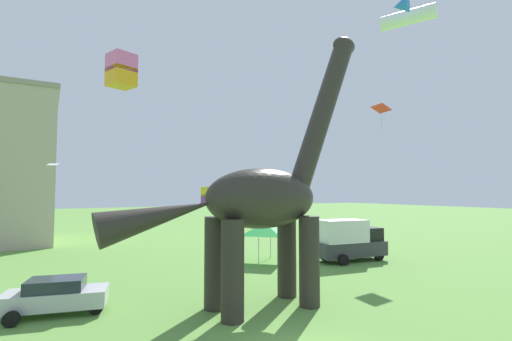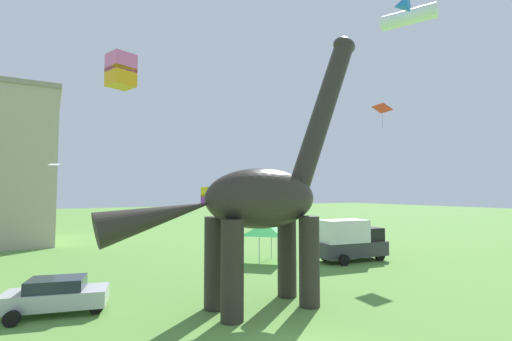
{
  "view_description": "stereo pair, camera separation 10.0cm",
  "coord_description": "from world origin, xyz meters",
  "px_view_note": "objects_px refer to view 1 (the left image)",
  "views": [
    {
      "loc": [
        -7.31,
        -9.47,
        5.37
      ],
      "look_at": [
        1.58,
        6.0,
        6.41
      ],
      "focal_mm": 25.42,
      "sensor_mm": 36.0,
      "label": 1
    },
    {
      "loc": [
        -7.22,
        -9.52,
        5.37
      ],
      "look_at": [
        1.58,
        6.0,
        6.41
      ],
      "focal_mm": 25.42,
      "sensor_mm": 36.0,
      "label": 2
    }
  ],
  "objects_px": {
    "kite_apex": "(381,109)",
    "kite_high_right": "(53,164)",
    "kite_mid_center": "(210,196)",
    "kite_mid_left": "(121,70)",
    "festival_canopy_tent": "(265,229)",
    "dinosaur_sculpture": "(261,198)",
    "parked_box_truck": "(349,240)",
    "kite_far_right": "(407,15)",
    "parked_sedan_left": "(56,295)"
  },
  "relations": [
    {
      "from": "kite_mid_center",
      "to": "kite_apex",
      "type": "bearing_deg",
      "value": 17.97
    },
    {
      "from": "kite_mid_center",
      "to": "kite_mid_left",
      "type": "height_order",
      "value": "kite_mid_left"
    },
    {
      "from": "festival_canopy_tent",
      "to": "kite_mid_left",
      "type": "height_order",
      "value": "kite_mid_left"
    },
    {
      "from": "dinosaur_sculpture",
      "to": "kite_high_right",
      "type": "distance_m",
      "value": 17.66
    },
    {
      "from": "kite_mid_left",
      "to": "parked_box_truck",
      "type": "bearing_deg",
      "value": 21.78
    },
    {
      "from": "kite_high_right",
      "to": "dinosaur_sculpture",
      "type": "bearing_deg",
      "value": -61.08
    },
    {
      "from": "dinosaur_sculpture",
      "to": "kite_mid_left",
      "type": "xyz_separation_m",
      "value": [
        -6.52,
        -0.96,
        4.74
      ]
    },
    {
      "from": "kite_high_right",
      "to": "kite_apex",
      "type": "bearing_deg",
      "value": -18.52
    },
    {
      "from": "parked_sedan_left",
      "to": "festival_canopy_tent",
      "type": "height_order",
      "value": "festival_canopy_tent"
    },
    {
      "from": "kite_apex",
      "to": "kite_mid_center",
      "type": "bearing_deg",
      "value": -162.03
    },
    {
      "from": "parked_box_truck",
      "to": "kite_apex",
      "type": "distance_m",
      "value": 11.98
    },
    {
      "from": "kite_mid_center",
      "to": "kite_far_right",
      "type": "xyz_separation_m",
      "value": [
        11.94,
        -1.78,
        10.82
      ]
    },
    {
      "from": "kite_apex",
      "to": "kite_high_right",
      "type": "bearing_deg",
      "value": 161.48
    },
    {
      "from": "kite_mid_center",
      "to": "kite_high_right",
      "type": "height_order",
      "value": "kite_high_right"
    },
    {
      "from": "kite_mid_center",
      "to": "kite_far_right",
      "type": "height_order",
      "value": "kite_far_right"
    },
    {
      "from": "parked_box_truck",
      "to": "kite_far_right",
      "type": "distance_m",
      "value": 16.14
    },
    {
      "from": "festival_canopy_tent",
      "to": "kite_far_right",
      "type": "bearing_deg",
      "value": -68.02
    },
    {
      "from": "kite_high_right",
      "to": "kite_far_right",
      "type": "height_order",
      "value": "kite_far_right"
    },
    {
      "from": "parked_sedan_left",
      "to": "kite_high_right",
      "type": "height_order",
      "value": "kite_high_right"
    },
    {
      "from": "kite_mid_center",
      "to": "kite_mid_left",
      "type": "distance_m",
      "value": 6.61
    },
    {
      "from": "parked_box_truck",
      "to": "kite_far_right",
      "type": "xyz_separation_m",
      "value": [
        -1.93,
        -7.11,
        14.36
      ]
    },
    {
      "from": "parked_box_truck",
      "to": "kite_mid_left",
      "type": "height_order",
      "value": "kite_mid_left"
    },
    {
      "from": "dinosaur_sculpture",
      "to": "kite_high_right",
      "type": "height_order",
      "value": "dinosaur_sculpture"
    },
    {
      "from": "kite_mid_center",
      "to": "kite_apex",
      "type": "height_order",
      "value": "kite_apex"
    },
    {
      "from": "dinosaur_sculpture",
      "to": "festival_canopy_tent",
      "type": "distance_m",
      "value": 11.05
    },
    {
      "from": "kite_high_right",
      "to": "parked_sedan_left",
      "type": "bearing_deg",
      "value": -89.12
    },
    {
      "from": "festival_canopy_tent",
      "to": "parked_sedan_left",
      "type": "bearing_deg",
      "value": -159.2
    },
    {
      "from": "festival_canopy_tent",
      "to": "dinosaur_sculpture",
      "type": "bearing_deg",
      "value": -122.19
    },
    {
      "from": "kite_high_right",
      "to": "kite_apex",
      "type": "height_order",
      "value": "kite_apex"
    },
    {
      "from": "parked_sedan_left",
      "to": "kite_apex",
      "type": "bearing_deg",
      "value": 21.1
    },
    {
      "from": "parked_box_truck",
      "to": "kite_mid_left",
      "type": "bearing_deg",
      "value": -150.42
    },
    {
      "from": "parked_box_truck",
      "to": "kite_high_right",
      "type": "height_order",
      "value": "kite_high_right"
    },
    {
      "from": "kite_mid_left",
      "to": "kite_far_right",
      "type": "distance_m",
      "value": 17.39
    },
    {
      "from": "kite_mid_center",
      "to": "kite_mid_left",
      "type": "relative_size",
      "value": 0.68
    },
    {
      "from": "dinosaur_sculpture",
      "to": "kite_high_right",
      "type": "relative_size",
      "value": 16.49
    },
    {
      "from": "parked_box_truck",
      "to": "kite_high_right",
      "type": "distance_m",
      "value": 22.79
    },
    {
      "from": "parked_box_truck",
      "to": "kite_high_right",
      "type": "relative_size",
      "value": 6.88
    },
    {
      "from": "dinosaur_sculpture",
      "to": "festival_canopy_tent",
      "type": "bearing_deg",
      "value": 27.39
    },
    {
      "from": "dinosaur_sculpture",
      "to": "parked_sedan_left",
      "type": "bearing_deg",
      "value": 125.1
    },
    {
      "from": "kite_high_right",
      "to": "festival_canopy_tent",
      "type": "bearing_deg",
      "value": -23.67
    },
    {
      "from": "dinosaur_sculpture",
      "to": "parked_box_truck",
      "type": "height_order",
      "value": "dinosaur_sculpture"
    },
    {
      "from": "dinosaur_sculpture",
      "to": "parked_sedan_left",
      "type": "xyz_separation_m",
      "value": [
        -8.29,
        3.78,
        -4.25
      ]
    },
    {
      "from": "festival_canopy_tent",
      "to": "kite_apex",
      "type": "relative_size",
      "value": 1.51
    },
    {
      "from": "kite_mid_center",
      "to": "kite_apex",
      "type": "relative_size",
      "value": 0.39
    },
    {
      "from": "festival_canopy_tent",
      "to": "kite_mid_center",
      "type": "height_order",
      "value": "kite_mid_center"
    },
    {
      "from": "dinosaur_sculpture",
      "to": "parked_sedan_left",
      "type": "relative_size",
      "value": 3.11
    },
    {
      "from": "kite_mid_left",
      "to": "festival_canopy_tent",
      "type": "bearing_deg",
      "value": 39.39
    },
    {
      "from": "kite_mid_left",
      "to": "kite_apex",
      "type": "distance_m",
      "value": 24.41
    },
    {
      "from": "parked_box_truck",
      "to": "festival_canopy_tent",
      "type": "bearing_deg",
      "value": 162.56
    },
    {
      "from": "kite_far_right",
      "to": "parked_sedan_left",
      "type": "bearing_deg",
      "value": 165.75
    }
  ]
}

